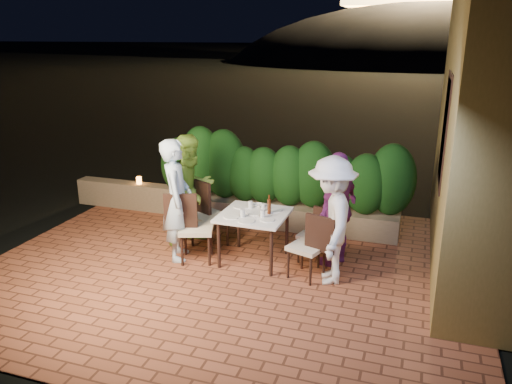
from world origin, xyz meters
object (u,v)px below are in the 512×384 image
at_px(chair_left_back, 209,215).
at_px(diner_purple, 338,209).
at_px(diner_green, 192,190).
at_px(chair_right_front, 307,246).
at_px(dining_table, 254,237).
at_px(chair_right_back, 314,234).
at_px(diner_blue, 177,200).
at_px(chair_left_front, 196,228).
at_px(diner_white, 331,221).
at_px(bowl, 259,205).
at_px(beer_bottle, 269,204).
at_px(parapet_lamp, 139,180).

distance_m(chair_left_back, diner_purple, 2.05).
bearing_deg(diner_green, chair_right_front, -82.20).
relative_size(dining_table, chair_right_back, 1.09).
distance_m(chair_right_front, diner_purple, 0.76).
bearing_deg(diner_blue, chair_right_front, -112.99).
bearing_deg(chair_right_front, chair_left_front, 17.84).
relative_size(dining_table, diner_white, 0.55).
distance_m(bowl, chair_right_back, 0.95).
distance_m(diner_blue, diner_purple, 2.36).
bearing_deg(beer_bottle, parapet_lamp, 154.50).
xyz_separation_m(chair_left_back, diner_white, (2.03, -0.56, 0.35)).
bearing_deg(parapet_lamp, chair_right_back, -18.91).
distance_m(dining_table, parapet_lamp, 3.24).
xyz_separation_m(chair_right_front, diner_purple, (0.31, 0.58, 0.37)).
relative_size(beer_bottle, chair_right_back, 0.33).
xyz_separation_m(beer_bottle, diner_blue, (-1.33, -0.31, 0.02)).
bearing_deg(beer_bottle, chair_left_back, 167.60).
bearing_deg(diner_white, chair_right_front, -100.80).
xyz_separation_m(chair_left_front, parapet_lamp, (-2.04, 1.78, 0.05)).
xyz_separation_m(chair_left_front, chair_right_front, (1.68, -0.02, -0.05)).
height_order(diner_blue, diner_green, diner_blue).
bearing_deg(beer_bottle, chair_right_back, 16.75).
relative_size(bowl, diner_purple, 0.09).
height_order(beer_bottle, chair_left_back, chair_left_back).
bearing_deg(beer_bottle, dining_table, -163.86).
relative_size(bowl, diner_white, 0.09).
height_order(chair_left_back, diner_white, diner_white).
bearing_deg(bowl, diner_purple, -1.03).
relative_size(diner_blue, diner_green, 1.02).
bearing_deg(diner_blue, chair_right_back, -97.84).
bearing_deg(diner_blue, diner_green, -18.96).
bearing_deg(chair_left_front, chair_right_front, -19.75).
bearing_deg(bowl, dining_table, -84.09).
bearing_deg(diner_blue, dining_table, -99.70).
distance_m(diner_blue, parapet_lamp, 2.50).
xyz_separation_m(bowl, diner_green, (-1.12, 0.00, 0.13)).
relative_size(bowl, parapet_lamp, 1.14).
height_order(chair_right_back, diner_purple, diner_purple).
distance_m(diner_green, parapet_lamp, 2.11).
distance_m(bowl, diner_purple, 1.21).
relative_size(dining_table, bowl, 6.04).
height_order(dining_table, diner_white, diner_white).
bearing_deg(chair_left_front, diner_purple, -3.45).
bearing_deg(diner_green, diner_blue, -152.45).
bearing_deg(diner_white, diner_green, -117.30).
height_order(dining_table, chair_left_front, chair_left_front).
relative_size(beer_bottle, chair_right_front, 0.30).
distance_m(beer_bottle, diner_purple, 0.99).
distance_m(chair_left_front, diner_blue, 0.50).
bearing_deg(dining_table, bowl, 95.91).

